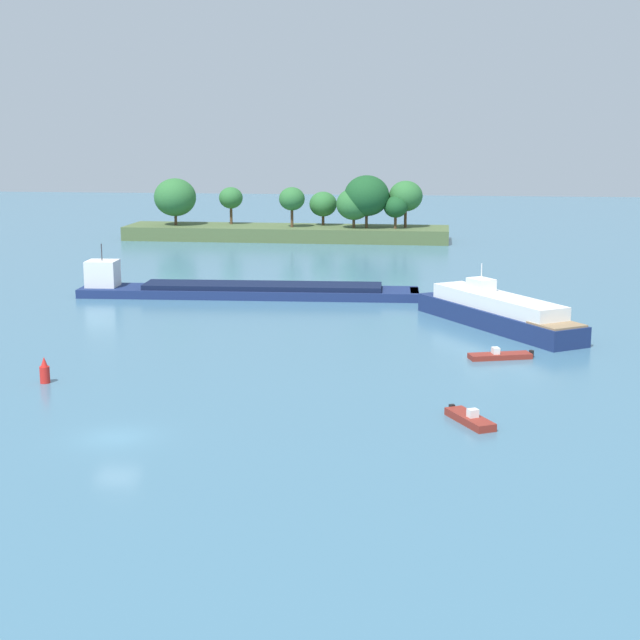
{
  "coord_description": "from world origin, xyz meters",
  "views": [
    {
      "loc": [
        18.56,
        -52.1,
        17.95
      ],
      "look_at": [
        8.27,
        29.94,
        1.2
      ],
      "focal_mm": 54.34,
      "sensor_mm": 36.0,
      "label": 1
    }
  ],
  "objects_px": {
    "fishing_skiff": "(470,419)",
    "channel_buoy_red": "(45,372)",
    "cargo_barge": "(239,289)",
    "small_motorboat": "(500,356)",
    "white_riverboat": "(497,312)"
  },
  "relations": [
    {
      "from": "fishing_skiff",
      "to": "channel_buoy_red",
      "type": "distance_m",
      "value": 30.13
    },
    {
      "from": "cargo_barge",
      "to": "small_motorboat",
      "type": "bearing_deg",
      "value": -43.61
    },
    {
      "from": "white_riverboat",
      "to": "small_motorboat",
      "type": "bearing_deg",
      "value": -91.72
    },
    {
      "from": "white_riverboat",
      "to": "channel_buoy_red",
      "type": "bearing_deg",
      "value": -144.56
    },
    {
      "from": "white_riverboat",
      "to": "channel_buoy_red",
      "type": "distance_m",
      "value": 40.18
    },
    {
      "from": "cargo_barge",
      "to": "channel_buoy_red",
      "type": "bearing_deg",
      "value": -99.98
    },
    {
      "from": "channel_buoy_red",
      "to": "fishing_skiff",
      "type": "bearing_deg",
      "value": -10.94
    },
    {
      "from": "cargo_barge",
      "to": "channel_buoy_red",
      "type": "height_order",
      "value": "cargo_barge"
    },
    {
      "from": "small_motorboat",
      "to": "cargo_barge",
      "type": "distance_m",
      "value": 35.93
    },
    {
      "from": "fishing_skiff",
      "to": "white_riverboat",
      "type": "bearing_deg",
      "value": 83.78
    },
    {
      "from": "cargo_barge",
      "to": "fishing_skiff",
      "type": "bearing_deg",
      "value": -61.0
    },
    {
      "from": "fishing_skiff",
      "to": "cargo_barge",
      "type": "bearing_deg",
      "value": 119.0
    },
    {
      "from": "white_riverboat",
      "to": "channel_buoy_red",
      "type": "xyz_separation_m",
      "value": [
        -32.73,
        -23.3,
        -0.6
      ]
    },
    {
      "from": "white_riverboat",
      "to": "fishing_skiff",
      "type": "bearing_deg",
      "value": -96.22
    },
    {
      "from": "small_motorboat",
      "to": "fishing_skiff",
      "type": "xyz_separation_m",
      "value": [
        -2.8,
        -17.1,
        0.04
      ]
    }
  ]
}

